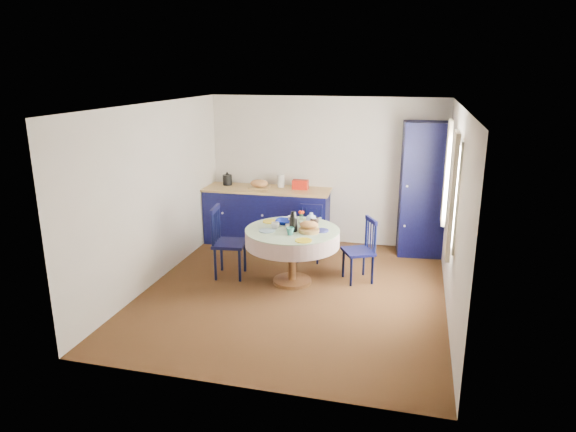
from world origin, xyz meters
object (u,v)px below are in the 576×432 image
at_px(chair_far, 310,233).
at_px(mug_c, 315,221).
at_px(dining_table, 293,238).
at_px(chair_right, 361,250).
at_px(chair_left, 227,241).
at_px(mug_b, 290,231).
at_px(cobalt_bowl, 284,222).
at_px(kitchen_counter, 267,215).
at_px(mug_a, 275,226).
at_px(pantry_cabinet, 424,190).
at_px(mug_d, 291,219).

bearing_deg(chair_far, mug_c, -75.15).
distance_m(dining_table, chair_right, 0.99).
xyz_separation_m(chair_right, mug_c, (-0.67, -0.02, 0.38)).
bearing_deg(mug_c, dining_table, -129.94).
relative_size(chair_left, mug_b, 9.49).
distance_m(mug_b, cobalt_bowl, 0.51).
distance_m(kitchen_counter, mug_a, 1.77).
xyz_separation_m(chair_left, cobalt_bowl, (0.81, 0.20, 0.30)).
bearing_deg(chair_far, chair_right, -38.85).
xyz_separation_m(kitchen_counter, chair_right, (1.77, -1.28, -0.03)).
xyz_separation_m(chair_left, mug_c, (1.24, 0.28, 0.32)).
bearing_deg(kitchen_counter, mug_c, -52.34).
bearing_deg(cobalt_bowl, chair_right, 5.18).
bearing_deg(chair_right, mug_b, -84.96).
xyz_separation_m(pantry_cabinet, chair_right, (-0.83, -1.38, -0.61)).
bearing_deg(mug_c, kitchen_counter, 130.00).
distance_m(mug_a, mug_b, 0.34).
bearing_deg(chair_left, mug_d, -77.79).
distance_m(mug_a, mug_c, 0.59).
bearing_deg(chair_right, mug_c, -115.13).
xyz_separation_m(chair_right, mug_b, (-0.90, -0.56, 0.38)).
relative_size(chair_left, cobalt_bowl, 4.09).
bearing_deg(dining_table, chair_right, 19.04).
height_order(pantry_cabinet, mug_a, pantry_cabinet).
distance_m(chair_right, mug_c, 0.77).
distance_m(chair_far, mug_c, 0.82).
bearing_deg(mug_d, cobalt_bowl, -119.72).
bearing_deg(cobalt_bowl, mug_d, 60.28).
distance_m(chair_far, mug_b, 1.29).
distance_m(mug_a, cobalt_bowl, 0.26).
bearing_deg(pantry_cabinet, chair_right, -126.85).
xyz_separation_m(dining_table, cobalt_bowl, (-0.18, 0.22, 0.16)).
relative_size(chair_far, mug_c, 6.97).
relative_size(kitchen_counter, cobalt_bowl, 8.62).
bearing_deg(kitchen_counter, mug_b, -67.10).
bearing_deg(mug_a, chair_far, 74.41).
distance_m(pantry_cabinet, dining_table, 2.47).
distance_m(dining_table, chair_left, 1.00).
relative_size(pantry_cabinet, mug_c, 17.16).
relative_size(chair_far, chair_right, 0.95).
xyz_separation_m(pantry_cabinet, dining_table, (-1.75, -1.70, -0.40)).
height_order(pantry_cabinet, dining_table, pantry_cabinet).
bearing_deg(mug_a, mug_b, -38.70).
bearing_deg(dining_table, pantry_cabinet, 44.11).
bearing_deg(mug_a, mug_c, 33.92).
relative_size(pantry_cabinet, mug_d, 22.31).
height_order(kitchen_counter, mug_a, kitchen_counter).
height_order(chair_left, chair_right, chair_left).
distance_m(dining_table, mug_a, 0.30).
distance_m(kitchen_counter, mug_b, 2.07).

